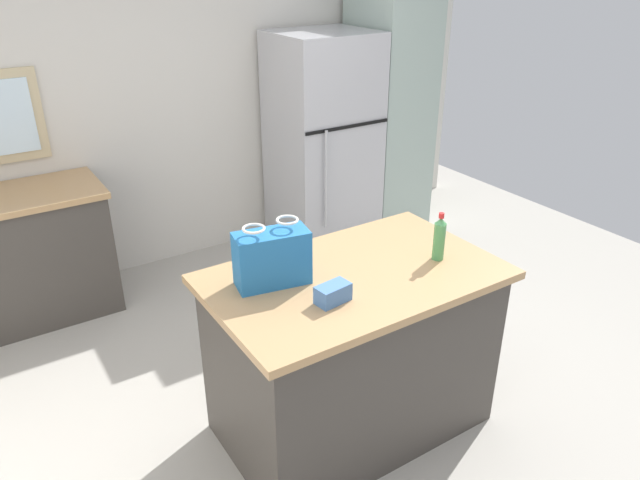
# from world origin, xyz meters

# --- Properties ---
(ground) EXTENTS (6.48, 6.48, 0.00)m
(ground) POSITION_xyz_m (0.00, 0.00, 0.00)
(ground) COLOR #ADA89E
(back_wall) EXTENTS (5.40, 0.13, 2.51)m
(back_wall) POSITION_xyz_m (-0.02, 2.26, 1.25)
(back_wall) COLOR silver
(back_wall) RESTS_ON ground
(kitchen_island) EXTENTS (1.38, 0.85, 0.91)m
(kitchen_island) POSITION_xyz_m (-0.10, -0.14, 0.46)
(kitchen_island) COLOR #423D38
(kitchen_island) RESTS_ON ground
(refrigerator) EXTENTS (0.76, 0.72, 1.73)m
(refrigerator) POSITION_xyz_m (1.02, 1.84, 0.86)
(refrigerator) COLOR #B7B7BC
(refrigerator) RESTS_ON ground
(tall_cabinet) EXTENTS (0.54, 0.65, 2.26)m
(tall_cabinet) POSITION_xyz_m (1.69, 1.84, 1.13)
(tall_cabinet) COLOR #9EB2A8
(tall_cabinet) RESTS_ON ground
(shopping_bag) EXTENTS (0.35, 0.21, 0.30)m
(shopping_bag) POSITION_xyz_m (-0.47, -0.01, 1.04)
(shopping_bag) COLOR #236BAD
(shopping_bag) RESTS_ON kitchen_island
(small_box) EXTENTS (0.16, 0.10, 0.08)m
(small_box) POSITION_xyz_m (-0.33, -0.29, 0.95)
(small_box) COLOR #4775B7
(small_box) RESTS_ON kitchen_island
(bottle) EXTENTS (0.06, 0.06, 0.24)m
(bottle) POSITION_xyz_m (0.33, -0.24, 1.02)
(bottle) COLOR #4C9956
(bottle) RESTS_ON kitchen_island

